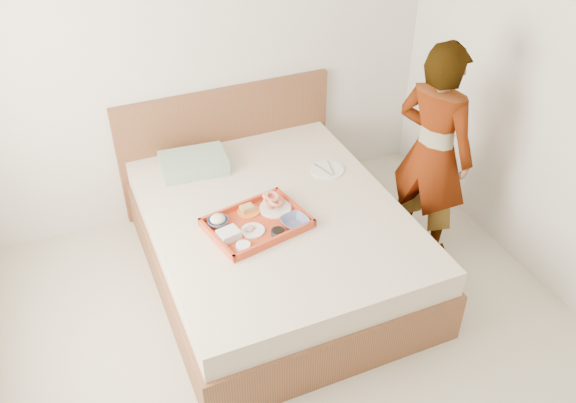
{
  "coord_description": "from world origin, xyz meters",
  "views": [
    {
      "loc": [
        -1.0,
        -1.87,
        2.87
      ],
      "look_at": [
        0.18,
        0.9,
        0.65
      ],
      "focal_mm": 37.57,
      "sensor_mm": 36.0,
      "label": 1
    }
  ],
  "objects_px": {
    "dinner_plate": "(327,170)",
    "person": "(433,153)",
    "tray": "(257,223)",
    "bed": "(275,241)"
  },
  "relations": [
    {
      "from": "tray",
      "to": "dinner_plate",
      "type": "bearing_deg",
      "value": 18.46
    },
    {
      "from": "person",
      "to": "tray",
      "type": "bearing_deg",
      "value": 65.48
    },
    {
      "from": "bed",
      "to": "person",
      "type": "height_order",
      "value": "person"
    },
    {
      "from": "bed",
      "to": "tray",
      "type": "bearing_deg",
      "value": -145.47
    },
    {
      "from": "dinner_plate",
      "to": "person",
      "type": "height_order",
      "value": "person"
    },
    {
      "from": "dinner_plate",
      "to": "person",
      "type": "xyz_separation_m",
      "value": [
        0.56,
        -0.42,
        0.24
      ]
    },
    {
      "from": "tray",
      "to": "person",
      "type": "xyz_separation_m",
      "value": [
        1.23,
        -0.03,
        0.22
      ]
    },
    {
      "from": "tray",
      "to": "dinner_plate",
      "type": "height_order",
      "value": "tray"
    },
    {
      "from": "tray",
      "to": "dinner_plate",
      "type": "distance_m",
      "value": 0.78
    },
    {
      "from": "bed",
      "to": "tray",
      "type": "height_order",
      "value": "tray"
    }
  ]
}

